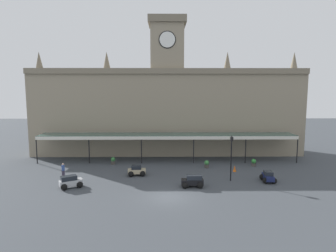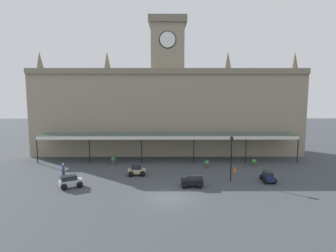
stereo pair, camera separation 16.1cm
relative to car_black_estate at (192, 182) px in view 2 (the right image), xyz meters
name	(u,v)px [view 2 (the right image)]	position (x,y,z in m)	size (l,w,h in m)	color
ground_plane	(168,197)	(-2.49, -2.84, -0.56)	(140.00, 140.00, 0.00)	#3D4247
station_building	(168,108)	(-2.49, 16.17, 6.51)	(40.47, 5.95, 20.32)	gray
entrance_canopy	(168,135)	(-2.49, 10.97, 3.06)	(35.24, 3.26, 3.76)	#38564C
car_black_estate	(192,182)	(0.00, 0.00, 0.00)	(2.25, 1.54, 1.27)	black
car_silver_estate	(70,182)	(-12.49, -0.10, 0.00)	(2.43, 2.18, 1.27)	#B2B5BA
car_beige_sedan	(137,171)	(-6.13, 4.07, -0.06)	(2.12, 1.64, 1.19)	tan
car_navy_sedan	(268,177)	(8.36, 1.64, -0.06)	(1.60, 2.10, 1.19)	#19214C
pedestrian_near_entrance	(63,170)	(-14.39, 3.38, 0.34)	(0.37, 0.34, 1.67)	#3F384C
victorian_lamppost	(231,153)	(4.36, 2.00, 2.54)	(0.30, 0.30, 5.01)	black
traffic_cone	(235,169)	(5.63, 5.58, -0.20)	(0.40, 0.40, 0.74)	orange
planter_near_kerb	(254,163)	(8.68, 7.97, -0.07)	(0.60, 0.60, 0.96)	#47423D
planter_forecourt_centre	(113,161)	(-9.76, 9.22, -0.07)	(0.60, 0.60, 0.96)	#47423D
planter_by_canopy	(207,164)	(2.47, 7.33, -0.07)	(0.60, 0.60, 0.96)	#47423D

